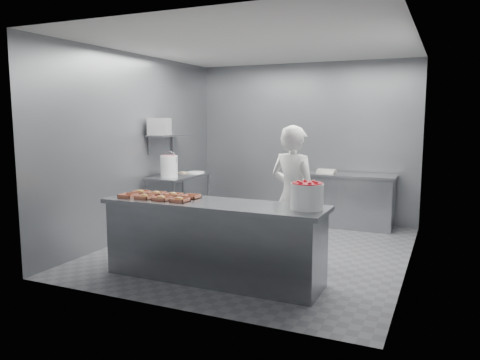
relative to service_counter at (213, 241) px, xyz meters
The scene contains 24 objects.
floor 1.42m from the service_counter, 90.00° to the left, with size 4.50×4.50×0.00m, color #4C4C51.
ceiling 2.71m from the service_counter, 90.00° to the left, with size 4.50×4.50×0.00m, color white.
wall_back 3.72m from the service_counter, 90.00° to the left, with size 4.00×0.04×2.80m, color slate.
wall_left 2.59m from the service_counter, 145.98° to the left, with size 0.04×4.50×2.80m, color slate.
wall_right 2.59m from the service_counter, 34.02° to the left, with size 0.04×4.50×2.80m, color slate.
service_counter is the anchor object (origin of this frame).
prep_table 2.56m from the service_counter, 130.24° to the left, with size 0.60×1.20×0.90m.
back_counter 3.37m from the service_counter, 74.52° to the left, with size 1.50×0.60×0.90m.
wall_shelf 2.88m from the service_counter, 133.03° to the left, with size 0.35×0.90×0.03m, color slate.
tray_0 1.18m from the service_counter, behind, with size 0.19×0.18×0.04m.
tray_1 0.97m from the service_counter, behind, with size 0.19×0.18×0.06m.
tray_2 0.77m from the service_counter, 168.00° to the right, with size 0.19×0.18×0.06m.
tray_3 0.60m from the service_counter, 160.37° to the right, with size 0.19×0.18×0.06m.
tray_4 1.18m from the service_counter, behind, with size 0.19×0.18×0.06m.
tray_5 0.97m from the service_counter, behind, with size 0.19×0.18×0.06m.
tray_6 0.77m from the service_counter, 167.99° to the left, with size 0.19×0.18×0.06m.
tray_7 0.60m from the service_counter, 160.20° to the left, with size 0.19×0.18×0.04m.
worker 1.18m from the service_counter, 53.36° to the left, with size 0.64×0.42×1.75m, color white.
strawberry_tub 1.23m from the service_counter, ahead, with size 0.34×0.34×0.28m.
glaze_bucket 2.41m from the service_counter, 134.75° to the left, with size 0.29×0.27×0.42m.
bucket_lid 2.80m from the service_counter, 123.45° to the left, with size 0.29×0.29×0.02m, color white.
rag 2.83m from the service_counter, 127.77° to the left, with size 0.14×0.12×0.02m, color #CCB28C.
appliance 2.77m from the service_counter, 137.29° to the left, with size 0.31×0.35×0.27m, color gray.
paper_stack 3.32m from the service_counter, 81.27° to the left, with size 0.30×0.22×0.06m, color silver.
Camera 1 is at (2.40, -5.95, 1.86)m, focal length 35.00 mm.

